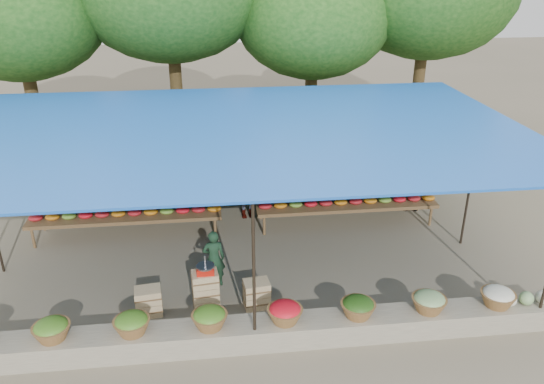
{
  "coord_description": "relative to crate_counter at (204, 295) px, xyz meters",
  "views": [
    {
      "loc": [
        -0.53,
        -9.62,
        5.79
      ],
      "look_at": [
        0.64,
        0.2,
        1.36
      ],
      "focal_mm": 35.0,
      "sensor_mm": 36.0,
      "label": 1
    }
  ],
  "objects": [
    {
      "name": "ground",
      "position": [
        0.79,
        1.74,
        -0.31
      ],
      "size": [
        60.0,
        60.0,
        0.0
      ],
      "primitive_type": "plane",
      "color": "#68604C",
      "rests_on": "ground"
    },
    {
      "name": "stone_curb",
      "position": [
        0.79,
        -1.01,
        -0.11
      ],
      "size": [
        10.6,
        0.55,
        0.4
      ],
      "primitive_type": "cube",
      "color": "#6D6757",
      "rests_on": "ground"
    },
    {
      "name": "stall_canopy",
      "position": [
        0.79,
        1.82,
        2.36
      ],
      "size": [
        10.8,
        6.6,
        2.82
      ],
      "color": "black",
      "rests_on": "ground"
    },
    {
      "name": "produce_baskets",
      "position": [
        0.69,
        -1.01,
        0.25
      ],
      "size": [
        8.98,
        0.58,
        0.34
      ],
      "color": "brown",
      "rests_on": "stone_curb"
    },
    {
      "name": "netting_backdrop",
      "position": [
        0.79,
        4.89,
        0.94
      ],
      "size": [
        10.6,
        0.06,
        2.5
      ],
      "primitive_type": "cube",
      "color": "#22491A",
      "rests_on": "ground"
    },
    {
      "name": "fruit_table_left",
      "position": [
        -1.7,
        3.1,
        0.3
      ],
      "size": [
        4.21,
        0.95,
        0.93
      ],
      "color": "#503D20",
      "rests_on": "ground"
    },
    {
      "name": "fruit_table_right",
      "position": [
        3.3,
        3.1,
        0.3
      ],
      "size": [
        4.21,
        0.95,
        0.93
      ],
      "color": "#503D20",
      "rests_on": "ground"
    },
    {
      "name": "crate_counter",
      "position": [
        0.0,
        0.0,
        0.0
      ],
      "size": [
        2.39,
        0.39,
        0.77
      ],
      "color": "#9F7E5B",
      "rests_on": "ground"
    },
    {
      "name": "weighing_scale",
      "position": [
        0.05,
        -0.0,
        0.54
      ],
      "size": [
        0.32,
        0.32,
        0.34
      ],
      "color": "red",
      "rests_on": "crate_counter"
    },
    {
      "name": "vendor_seated",
      "position": [
        0.19,
        0.78,
        0.27
      ],
      "size": [
        0.44,
        0.3,
        1.15
      ],
      "primitive_type": "imported",
      "rotation": [
        0.0,
        0.0,
        3.2
      ],
      "color": "#17331F",
      "rests_on": "ground"
    },
    {
      "name": "customer_left",
      "position": [
        -3.2,
        3.82,
        0.61
      ],
      "size": [
        0.9,
        0.71,
        1.85
      ],
      "primitive_type": "imported",
      "rotation": [
        0.0,
        0.0,
        0.01
      ],
      "color": "slate",
      "rests_on": "ground"
    },
    {
      "name": "customer_mid",
      "position": [
        1.04,
        3.58,
        0.44
      ],
      "size": [
        1.03,
        0.66,
        1.51
      ],
      "primitive_type": "imported",
      "rotation": [
        0.0,
        0.0,
        0.1
      ],
      "color": "slate",
      "rests_on": "ground"
    },
    {
      "name": "customer_right",
      "position": [
        5.07,
        3.6,
        0.55
      ],
      "size": [
        1.04,
        0.51,
        1.73
      ],
      "primitive_type": "imported",
      "rotation": [
        0.0,
        0.0,
        -0.09
      ],
      "color": "slate",
      "rests_on": "ground"
    },
    {
      "name": "blue_crate_front",
      "position": [
        -2.62,
        -0.83,
        -0.16
      ],
      "size": [
        0.52,
        0.37,
        0.31
      ],
      "primitive_type": "cube",
      "rotation": [
        0.0,
        0.0,
        -0.0
      ],
      "color": "navy",
      "rests_on": "ground"
    }
  ]
}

